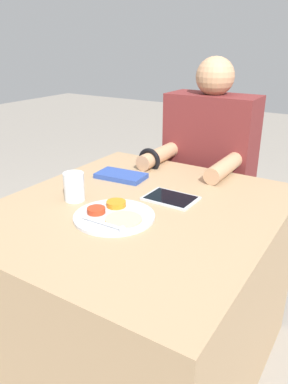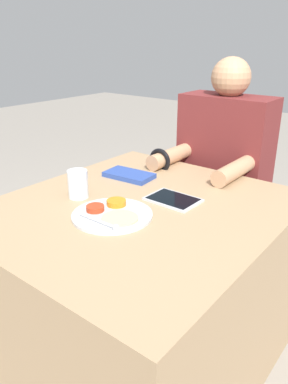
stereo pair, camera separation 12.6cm
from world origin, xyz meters
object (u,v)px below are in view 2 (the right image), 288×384
thali_tray (112,214)px  tablet_device (173,200)px  drinking_glass (78,184)px  red_notebook (129,175)px  person_diner (221,189)px

thali_tray → tablet_device: bearing=69.7°
tablet_device → drinking_glass: size_ratio=1.80×
red_notebook → drinking_glass: 0.28m
thali_tray → drinking_glass: drinking_glass is taller
thali_tray → person_diner: bearing=90.7°
tablet_device → person_diner: person_diner is taller
tablet_device → drinking_glass: drinking_glass is taller
drinking_glass → red_notebook: bearing=88.6°
red_notebook → person_diner: person_diner is taller
red_notebook → tablet_device: (0.28, -0.09, -0.00)m
tablet_device → person_diner: (-0.10, 0.57, -0.16)m
tablet_device → red_notebook: bearing=162.7°
person_diner → drinking_glass: (-0.19, -0.76, 0.21)m
person_diner → drinking_glass: bearing=-104.4°
thali_tray → tablet_device: 0.24m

